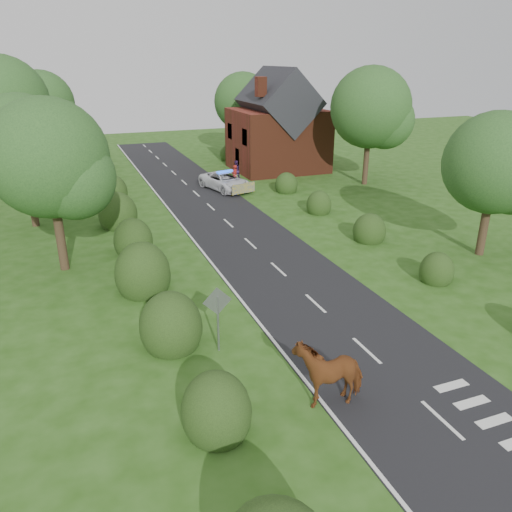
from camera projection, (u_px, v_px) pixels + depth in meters
name	position (u px, v px, depth m)	size (l,w,h in m)	color
ground	(367.00, 351.00, 18.14)	(120.00, 120.00, 0.00)	#254E12
road	(233.00, 228.00, 31.11)	(6.00, 70.00, 0.02)	black
road_markings	(219.00, 242.00, 28.77)	(4.96, 70.00, 0.01)	white
hedgerow_left	(135.00, 248.00, 25.78)	(2.75, 50.41, 3.00)	#203515
hedgerow_right	(358.00, 225.00, 29.85)	(2.10, 45.78, 2.10)	#203515
tree_left_a	(55.00, 164.00, 23.13)	(5.74, 5.60, 8.38)	#332316
tree_left_b	(27.00, 145.00, 29.66)	(5.74, 5.60, 8.07)	#332316
tree_left_c	(7.00, 106.00, 37.24)	(6.97, 6.80, 10.22)	#332316
tree_left_d	(45.00, 106.00, 47.07)	(6.15, 6.00, 8.89)	#332316
tree_right_a	(500.00, 167.00, 25.23)	(5.33, 5.20, 7.56)	#332316
tree_right_b	(374.00, 111.00, 39.63)	(6.56, 6.40, 9.40)	#332316
tree_right_c	(246.00, 104.00, 52.01)	(6.15, 6.00, 8.58)	#332316
road_sign	(218.00, 310.00, 17.57)	(1.06, 0.08, 2.53)	gray
house	(278.00, 129.00, 45.87)	(8.00, 7.40, 9.17)	maroon
cow	(328.00, 374.00, 15.39)	(1.27, 2.41, 1.71)	brown
police_van	(225.00, 181.00, 39.81)	(3.58, 5.50, 1.55)	silver
pedestrian_red	(235.00, 175.00, 41.00)	(0.63, 0.41, 1.73)	maroon
pedestrian_purple	(236.00, 171.00, 42.76)	(0.84, 0.66, 1.73)	#371D4D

